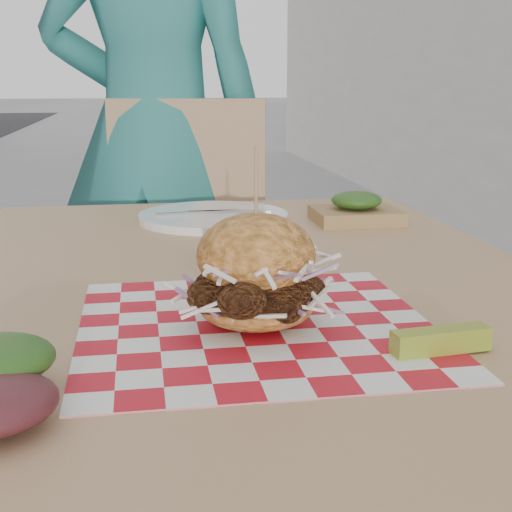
% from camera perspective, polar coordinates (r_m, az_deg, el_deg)
% --- Properties ---
extents(diner, '(0.71, 0.56, 1.72)m').
position_cam_1_polar(diner, '(2.01, -8.20, 9.82)').
color(diner, '#2A7B77').
rests_on(diner, ground).
extents(patio_table, '(0.80, 1.20, 0.75)m').
position_cam_1_polar(patio_table, '(0.93, -0.75, -6.53)').
color(patio_table, tan).
rests_on(patio_table, ground).
extents(patio_chair, '(0.50, 0.51, 0.95)m').
position_cam_1_polar(patio_chair, '(1.88, -4.54, 0.17)').
color(patio_chair, tan).
rests_on(patio_chair, ground).
extents(paper_liner, '(0.36, 0.36, 0.00)m').
position_cam_1_polar(paper_liner, '(0.74, -0.00, -5.58)').
color(paper_liner, red).
rests_on(paper_liner, patio_table).
extents(sandwich, '(0.16, 0.16, 0.18)m').
position_cam_1_polar(sandwich, '(0.72, -0.00, -1.73)').
color(sandwich, '#E18A3F').
rests_on(sandwich, paper_liner).
extents(pickle_spear, '(0.10, 0.03, 0.02)m').
position_cam_1_polar(pickle_spear, '(0.69, 14.57, -6.55)').
color(pickle_spear, '#91A22F').
rests_on(pickle_spear, paper_liner).
extents(place_setting, '(0.27, 0.27, 0.02)m').
position_cam_1_polar(place_setting, '(1.29, -3.42, 3.15)').
color(place_setting, white).
rests_on(place_setting, patio_table).
extents(kraft_tray, '(0.15, 0.12, 0.06)m').
position_cam_1_polar(kraft_tray, '(1.28, 8.02, 3.67)').
color(kraft_tray, '#9B7846').
rests_on(kraft_tray, patio_table).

